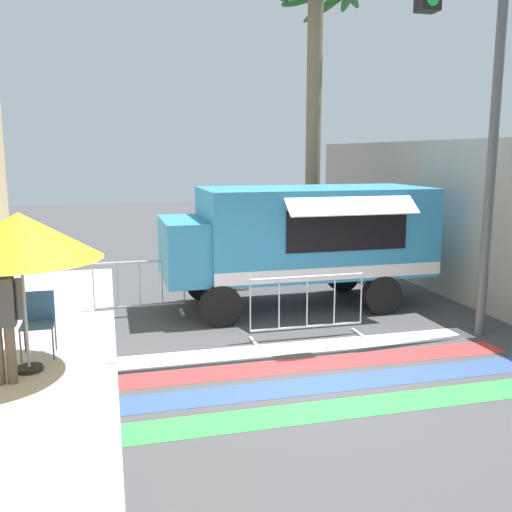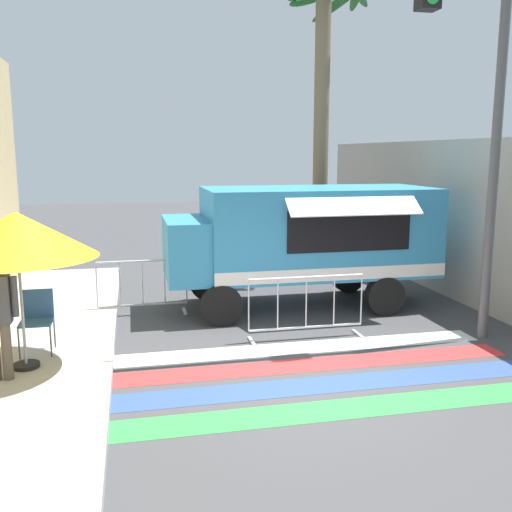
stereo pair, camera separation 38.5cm
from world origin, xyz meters
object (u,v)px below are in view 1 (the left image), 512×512
at_px(palm_tree, 316,73).
at_px(vendor_person, 1,314).
at_px(traffic_signal_pole, 458,68).
at_px(folding_chair, 38,317).
at_px(barricade_side, 140,289).
at_px(barricade_front, 307,307).
at_px(food_truck, 295,235).
at_px(patio_umbrella, 20,236).

bearing_deg(palm_tree, vendor_person, -136.62).
height_order(traffic_signal_pole, folding_chair, traffic_signal_pole).
relative_size(vendor_person, barricade_side, 0.95).
distance_m(traffic_signal_pole, barricade_side, 6.83).
xyz_separation_m(traffic_signal_pole, barricade_front, (-2.24, 0.61, -3.89)).
distance_m(food_truck, folding_chair, 5.25).
height_order(vendor_person, barricade_side, vendor_person).
relative_size(folding_chair, palm_tree, 0.13).
bearing_deg(vendor_person, palm_tree, 41.56).
height_order(traffic_signal_pole, barricade_front, traffic_signal_pole).
distance_m(vendor_person, barricade_side, 3.88).
height_order(vendor_person, barricade_front, vendor_person).
xyz_separation_m(traffic_signal_pole, patio_umbrella, (-6.59, -0.25, -2.39)).
height_order(barricade_side, palm_tree, palm_tree).
distance_m(vendor_person, barricade_front, 4.78).
height_order(patio_umbrella, palm_tree, palm_tree).
bearing_deg(traffic_signal_pole, patio_umbrella, -177.83).
bearing_deg(barricade_front, traffic_signal_pole, -15.18).
distance_m(barricade_side, palm_tree, 7.00).
xyz_separation_m(vendor_person, palm_tree, (6.47, 6.11, 3.95)).
bearing_deg(traffic_signal_pole, barricade_front, 164.82).
bearing_deg(palm_tree, patio_umbrella, -137.48).
height_order(patio_umbrella, vendor_person, patio_umbrella).
bearing_deg(folding_chair, palm_tree, 43.96).
height_order(patio_umbrella, barricade_front, patio_umbrella).
bearing_deg(barricade_side, vendor_person, -119.70).
bearing_deg(barricade_side, barricade_front, -37.91).
height_order(traffic_signal_pole, vendor_person, traffic_signal_pole).
distance_m(folding_chair, palm_tree, 9.07).
bearing_deg(barricade_front, food_truck, 77.62).
bearing_deg(food_truck, palm_tree, 63.11).
xyz_separation_m(food_truck, barricade_side, (-3.12, 0.08, -0.96)).
bearing_deg(food_truck, folding_chair, -155.18).
xyz_separation_m(food_truck, palm_tree, (1.45, 2.86, 3.56)).
bearing_deg(palm_tree, food_truck, -116.89).
xyz_separation_m(barricade_side, palm_tree, (4.57, 2.78, 4.52)).
xyz_separation_m(traffic_signal_pole, barricade_side, (-4.91, 2.69, -3.90)).
relative_size(patio_umbrella, vendor_person, 1.33).
relative_size(barricade_front, barricade_side, 1.16).
xyz_separation_m(patio_umbrella, barricade_front, (4.35, 0.86, -1.50)).
height_order(traffic_signal_pole, patio_umbrella, traffic_signal_pole).
xyz_separation_m(traffic_signal_pole, vendor_person, (-6.82, -0.64, -3.33)).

